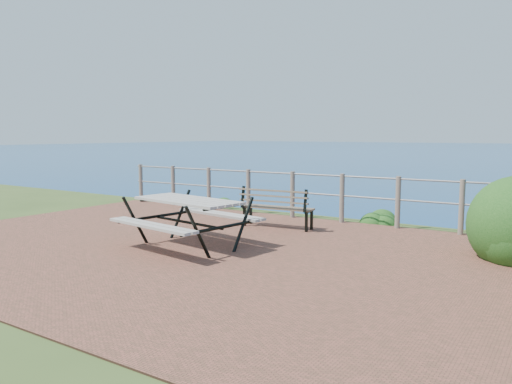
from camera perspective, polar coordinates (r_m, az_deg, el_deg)
ground at (r=8.17m, az=-7.31°, el=-6.29°), size 10.00×7.00×0.12m
safety_railing at (r=10.81m, az=4.20°, el=0.00°), size 9.40×0.10×1.00m
picnic_table at (r=8.02m, az=-7.76°, el=-2.93°), size 1.93×1.58×0.77m
park_bench at (r=9.60m, az=2.47°, el=-1.10°), size 1.44×0.49×0.80m
shrub_lip_west at (r=12.85m, az=-5.05°, el=-1.52°), size 0.75×0.75×0.49m
shrub_lip_east at (r=10.58m, az=14.05°, el=-3.47°), size 0.84×0.84×0.60m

